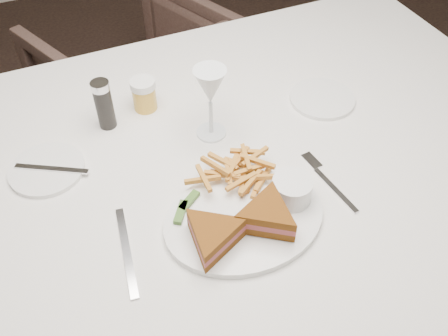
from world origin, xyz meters
The scene contains 3 objects.
table centered at (0.33, 0.00, 0.38)m, with size 1.63×1.09×0.75m, color silver.
chair_far centered at (0.39, 0.93, 0.33)m, with size 0.64×0.60×0.66m, color #49342D.
table_setting centered at (0.32, -0.05, 0.79)m, with size 0.83×0.60×0.18m.
Camera 1 is at (0.06, -0.68, 1.53)m, focal length 40.00 mm.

